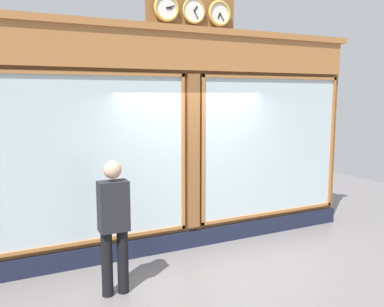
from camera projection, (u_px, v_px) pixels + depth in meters
shop_facade at (189, 139)px, 6.61m from camera, size 6.25×0.42×4.01m
pedestrian at (114, 222)px, 5.02m from camera, size 0.36×0.22×1.69m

